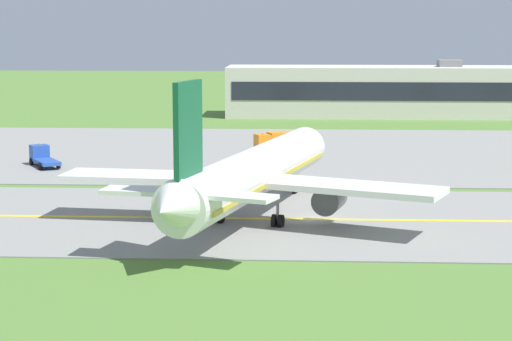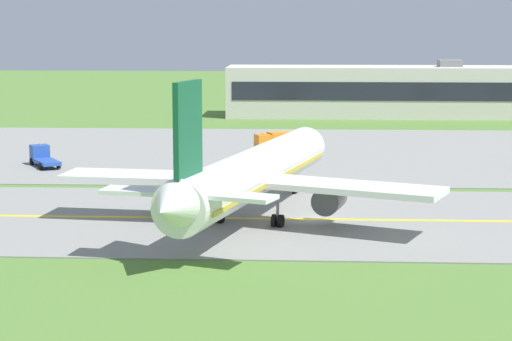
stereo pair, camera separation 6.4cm
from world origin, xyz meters
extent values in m
plane|color=#517A33|center=(0.00, 0.00, 0.00)|extent=(500.00, 500.00, 0.00)
cube|color=gray|center=(0.00, 0.00, 0.05)|extent=(240.00, 28.00, 0.10)
cube|color=gray|center=(10.00, 42.00, 0.05)|extent=(140.00, 52.00, 0.10)
cube|color=yellow|center=(0.00, 0.00, 0.11)|extent=(220.00, 0.60, 0.01)
cylinder|color=white|center=(-5.10, -0.45, 4.20)|extent=(12.36, 33.92, 4.00)
cone|color=white|center=(-0.56, 17.18, 4.20)|extent=(4.33, 3.47, 3.80)
cone|color=white|center=(-9.69, -18.27, 4.60)|extent=(4.09, 3.95, 3.40)
cube|color=gold|center=(-5.10, -0.45, 3.70)|extent=(11.75, 31.31, 0.36)
cube|color=#1E232D|center=(-1.11, 15.05, 4.90)|extent=(3.74, 2.59, 0.70)
cube|color=white|center=(-13.88, -0.46, 3.70)|extent=(15.44, 6.45, 0.50)
cylinder|color=#47474C|center=(-11.44, 0.98, 2.30)|extent=(3.08, 3.87, 2.30)
cylinder|color=black|center=(-11.04, 2.53, 2.30)|extent=(2.10, 0.77, 2.10)
cube|color=white|center=(2.58, -4.70, 3.70)|extent=(15.70, 10.16, 0.50)
cylinder|color=#47474C|center=(1.15, -2.26, 2.30)|extent=(3.08, 3.87, 2.30)
cylinder|color=black|center=(1.55, -0.71, 2.30)|extent=(2.10, 0.77, 2.10)
cube|color=#145938|center=(-8.84, -14.97, 9.45)|extent=(1.49, 4.36, 6.50)
cube|color=white|center=(-11.99, -14.37, 5.00)|extent=(6.29, 3.26, 0.30)
cube|color=white|center=(-5.79, -15.97, 5.00)|extent=(6.46, 4.34, 0.30)
cylinder|color=slate|center=(-1.86, 12.14, 1.38)|extent=(0.24, 0.24, 1.65)
cylinder|color=black|center=(-1.86, 12.14, 0.55)|extent=(0.61, 1.15, 1.10)
cylinder|color=slate|center=(-8.12, -1.74, 1.38)|extent=(0.24, 0.24, 1.65)
cylinder|color=black|center=(-8.38, -1.67, 0.55)|extent=(0.61, 1.15, 1.10)
cylinder|color=black|center=(-7.85, -1.80, 0.55)|extent=(0.61, 1.15, 1.10)
cylinder|color=slate|center=(-3.08, -3.03, 1.38)|extent=(0.24, 0.24, 1.65)
cylinder|color=black|center=(-3.35, -2.96, 0.55)|extent=(0.61, 1.15, 1.10)
cylinder|color=black|center=(-2.81, -3.10, 0.55)|extent=(0.61, 1.15, 1.10)
cube|color=orange|center=(-6.37, 41.54, 1.50)|extent=(2.43, 2.54, 1.80)
cube|color=#1E232D|center=(-7.07, 41.24, 1.81)|extent=(0.82, 1.74, 0.81)
cube|color=orange|center=(-3.60, 42.69, 1.60)|extent=(4.69, 3.56, 2.00)
cylinder|color=orange|center=(-6.37, 41.54, 2.50)|extent=(0.20, 0.20, 0.18)
cylinder|color=black|center=(-5.98, 40.61, 0.45)|extent=(0.95, 0.62, 0.90)
cylinder|color=black|center=(-6.75, 42.46, 0.45)|extent=(0.95, 0.62, 0.90)
cylinder|color=black|center=(-2.42, 42.05, 0.45)|extent=(0.95, 0.62, 0.90)
cylinder|color=black|center=(-3.23, 43.99, 0.45)|extent=(0.95, 0.62, 0.90)
cube|color=#264CA5|center=(-32.14, 29.56, 1.50)|extent=(2.64, 2.57, 1.80)
cube|color=#1E232D|center=(-32.53, 30.22, 1.81)|extent=(1.64, 1.05, 0.81)
cube|color=#264CA5|center=(-30.49, 26.81, 0.80)|extent=(4.16, 5.03, 0.40)
cylinder|color=orange|center=(-32.14, 29.56, 2.50)|extent=(0.20, 0.20, 0.18)
cylinder|color=black|center=(-32.99, 29.05, 0.45)|extent=(0.72, 0.93, 0.90)
cylinder|color=black|center=(-31.28, 30.07, 0.45)|extent=(0.72, 0.93, 0.90)
cylinder|color=black|center=(-30.92, 25.49, 0.45)|extent=(0.72, 0.93, 0.90)
cylinder|color=black|center=(-29.12, 26.56, 0.45)|extent=(0.72, 0.93, 0.90)
cube|color=beige|center=(13.34, 90.66, 4.46)|extent=(56.50, 12.62, 8.93)
cube|color=#1E232D|center=(13.34, 84.30, 4.91)|extent=(54.24, 0.10, 3.21)
cube|color=slate|center=(24.64, 90.66, 9.53)|extent=(4.00, 4.00, 1.20)
camera|label=1|loc=(-0.89, -77.65, 16.53)|focal=65.48mm
camera|label=2|loc=(-0.83, -77.64, 16.53)|focal=65.48mm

